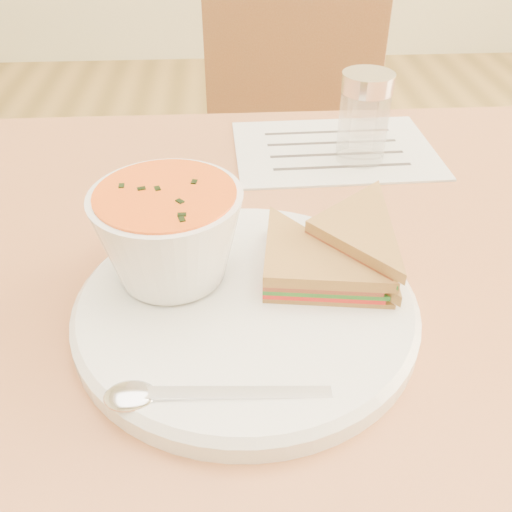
{
  "coord_description": "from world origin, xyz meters",
  "views": [
    {
      "loc": [
        -0.11,
        -0.48,
        1.09
      ],
      "look_at": [
        -0.09,
        -0.08,
        0.8
      ],
      "focal_mm": 40.0,
      "sensor_mm": 36.0,
      "label": 1
    }
  ],
  "objects_px": {
    "soup_bowl": "(170,239)",
    "dining_table": "(314,456)",
    "plate": "(246,308)",
    "chair_far": "(271,202)",
    "condiment_shaker": "(364,119)"
  },
  "relations": [
    {
      "from": "soup_bowl",
      "to": "dining_table",
      "type": "bearing_deg",
      "value": 22.9
    },
    {
      "from": "plate",
      "to": "soup_bowl",
      "type": "distance_m",
      "value": 0.09
    },
    {
      "from": "dining_table",
      "to": "soup_bowl",
      "type": "bearing_deg",
      "value": -157.1
    },
    {
      "from": "dining_table",
      "to": "chair_far",
      "type": "bearing_deg",
      "value": 91.45
    },
    {
      "from": "dining_table",
      "to": "plate",
      "type": "bearing_deg",
      "value": -133.72
    },
    {
      "from": "chair_far",
      "to": "soup_bowl",
      "type": "xyz_separation_m",
      "value": [
        -0.15,
        -0.66,
        0.37
      ]
    },
    {
      "from": "plate",
      "to": "soup_bowl",
      "type": "xyz_separation_m",
      "value": [
        -0.06,
        0.03,
        0.05
      ]
    },
    {
      "from": "chair_far",
      "to": "plate",
      "type": "bearing_deg",
      "value": 101.71
    },
    {
      "from": "dining_table",
      "to": "plate",
      "type": "relative_size",
      "value": 3.35
    },
    {
      "from": "soup_bowl",
      "to": "condiment_shaker",
      "type": "bearing_deg",
      "value": 48.31
    },
    {
      "from": "plate",
      "to": "chair_far",
      "type": "bearing_deg",
      "value": 83.09
    },
    {
      "from": "dining_table",
      "to": "chair_far",
      "type": "xyz_separation_m",
      "value": [
        -0.02,
        0.59,
        0.07
      ]
    },
    {
      "from": "dining_table",
      "to": "chair_far",
      "type": "height_order",
      "value": "chair_far"
    },
    {
      "from": "plate",
      "to": "condiment_shaker",
      "type": "height_order",
      "value": "condiment_shaker"
    },
    {
      "from": "dining_table",
      "to": "plate",
      "type": "height_order",
      "value": "plate"
    }
  ]
}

